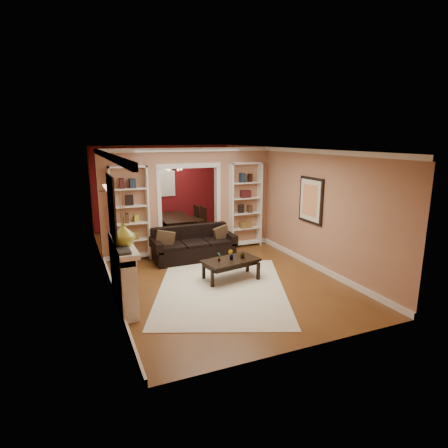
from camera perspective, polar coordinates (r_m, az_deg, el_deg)
name	(u,v)px	position (r m, az deg, el deg)	size (l,w,h in m)	color
floor	(205,264)	(9.01, -2.85, -6.07)	(8.00, 8.00, 0.00)	brown
ceiling	(204,149)	(8.51, -3.06, 11.36)	(8.00, 8.00, 0.00)	white
wall_back	(163,187)	(12.45, -9.31, 5.53)	(8.00, 8.00, 0.00)	tan
wall_front	(306,259)	(5.20, 12.43, -5.26)	(8.00, 8.00, 0.00)	tan
wall_left	(103,216)	(8.19, -17.91, 1.13)	(8.00, 8.00, 0.00)	tan
wall_right	(288,202)	(9.65, 9.72, 3.34)	(8.00, 8.00, 0.00)	tan
partition_wall	(189,200)	(9.78, -5.37, 3.60)	(4.50, 0.15, 2.70)	tan
red_back_panel	(163,188)	(12.43, -9.27, 5.38)	(4.44, 0.04, 2.64)	maroon
dining_window	(163,181)	(12.36, -9.26, 6.41)	(0.78, 0.03, 0.98)	#8CA5CC
area_rug	(222,288)	(7.59, -0.38, -9.80)	(2.47, 3.46, 0.01)	white
sofa	(194,244)	(9.25, -4.64, -2.99)	(2.04, 0.88, 0.80)	black
pillow_left	(165,239)	(8.99, -8.99, -2.24)	(0.43, 0.12, 0.43)	#503922
pillow_right	(221,234)	(9.43, -0.45, -1.52)	(0.37, 0.11, 0.37)	#503922
coffee_table	(231,269)	(7.99, 1.05, -6.94)	(1.16, 0.63, 0.44)	black
plant_left	(219,257)	(7.78, -0.77, -4.99)	(0.11, 0.07, 0.20)	#336626
plant_center	(231,255)	(7.88, 1.06, -4.71)	(0.12, 0.09, 0.21)	#336626
plant_right	(243,254)	(8.00, 2.84, -4.59)	(0.10, 0.10, 0.18)	#336626
bookshelf_left	(130,214)	(9.31, -14.14, 1.51)	(0.90, 0.30, 2.30)	white
bookshelf_right	(245,205)	(10.23, 3.26, 2.92)	(0.90, 0.30, 2.30)	white
fireplace	(124,274)	(6.97, -14.96, -7.32)	(0.32, 1.70, 1.16)	white
vase	(124,235)	(6.51, -15.05, -1.58)	(0.38, 0.38, 0.40)	#ADAE38
mirror	(111,207)	(6.64, -16.77, 2.48)	(0.03, 0.95, 1.10)	silver
wall_sconce	(104,190)	(8.66, -17.82, 4.99)	(0.18, 0.18, 0.22)	#FFE0A5
framed_art	(311,200)	(8.78, 13.06, 3.54)	(0.04, 0.85, 1.05)	black
dining_table	(176,226)	(11.58, -7.38, -0.29)	(0.93, 1.66, 0.59)	black
dining_chair_nw	(160,226)	(11.14, -9.70, -0.30)	(0.40, 0.40, 0.82)	black
dining_chair_ne	(196,221)	(11.42, -4.34, 0.46)	(0.46, 0.46, 0.92)	black
dining_chair_sw	(156,223)	(11.72, -10.38, 0.19)	(0.37, 0.37, 0.76)	black
dining_chair_se	(190,218)	(11.99, -5.26, 0.88)	(0.42, 0.42, 0.85)	black
chandelier	(173,170)	(11.13, -7.81, 8.17)	(0.50, 0.50, 0.30)	#321C17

